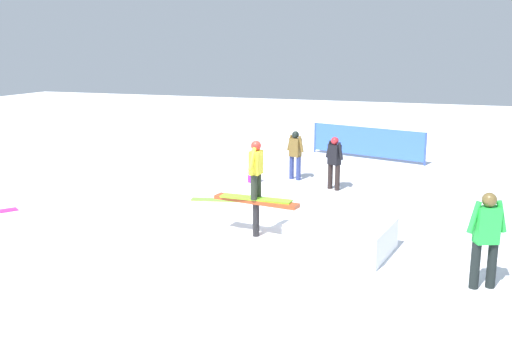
% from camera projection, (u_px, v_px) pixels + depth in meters
% --- Properties ---
extents(ground_plane, '(60.00, 60.00, 0.00)m').
position_uv_depth(ground_plane, '(256.00, 236.00, 11.80)').
color(ground_plane, white).
extents(rail_feature, '(1.87, 0.56, 0.79)m').
position_uv_depth(rail_feature, '(256.00, 206.00, 11.66)').
color(rail_feature, black).
rests_on(rail_feature, ground).
extents(snow_kicker_ramp, '(2.01, 1.75, 0.59)m').
position_uv_depth(snow_kicker_ramp, '(341.00, 236.00, 10.88)').
color(snow_kicker_ramp, white).
rests_on(snow_kicker_ramp, ground).
extents(main_rider_on_rail, '(1.51, 0.72, 1.21)m').
position_uv_depth(main_rider_on_rail, '(256.00, 172.00, 11.51)').
color(main_rider_on_rail, '#80DC26').
rests_on(main_rider_on_rail, rail_feature).
extents(bystander_brown, '(0.59, 0.31, 1.44)m').
position_uv_depth(bystander_brown, '(295.00, 152.00, 16.63)').
color(bystander_brown, navy).
rests_on(bystander_brown, ground).
extents(bystander_green, '(0.64, 0.36, 1.60)m').
position_uv_depth(bystander_green, '(486.00, 235.00, 9.08)').
color(bystander_green, black).
rests_on(bystander_green, ground).
extents(bystander_black, '(0.57, 0.37, 1.45)m').
position_uv_depth(bystander_black, '(334.00, 160.00, 15.46)').
color(bystander_black, black).
rests_on(bystander_black, ground).
extents(loose_snowboard_lime, '(1.42, 0.58, 0.02)m').
position_uv_depth(loose_snowboard_lime, '(218.00, 200.00, 14.51)').
color(loose_snowboard_lime, '#80E13B').
rests_on(loose_snowboard_lime, ground).
extents(backpack_on_snow, '(0.33, 0.37, 0.34)m').
position_uv_depth(backpack_on_snow, '(254.00, 177.00, 16.41)').
color(backpack_on_snow, purple).
rests_on(backpack_on_snow, ground).
extents(safety_fence, '(4.04, 1.24, 1.10)m').
position_uv_depth(safety_fence, '(367.00, 142.00, 19.78)').
color(safety_fence, blue).
rests_on(safety_fence, ground).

